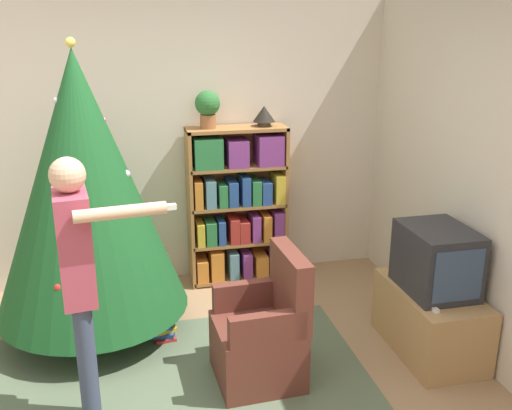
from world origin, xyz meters
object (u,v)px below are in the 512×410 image
(christmas_tree, at_px, (84,186))
(standing_person, at_px, (79,275))
(armchair, at_px, (263,336))
(television, at_px, (436,260))
(bookshelf, at_px, (238,206))
(table_lamp, at_px, (264,115))
(potted_plant, at_px, (208,106))

(christmas_tree, bearing_deg, standing_person, -89.03)
(armchair, bearing_deg, television, 89.89)
(bookshelf, height_order, table_lamp, table_lamp)
(standing_person, bearing_deg, potted_plant, 144.31)
(christmas_tree, distance_m, armchair, 1.70)
(christmas_tree, bearing_deg, table_lamp, 25.04)
(television, height_order, standing_person, standing_person)
(television, height_order, potted_plant, potted_plant)
(television, distance_m, table_lamp, 1.98)
(television, bearing_deg, bookshelf, 126.40)
(christmas_tree, bearing_deg, television, -19.14)
(christmas_tree, distance_m, standing_person, 1.16)
(television, bearing_deg, potted_plant, 131.85)
(armchair, xyz_separation_m, potted_plant, (-0.11, 1.62, 1.33))
(television, bearing_deg, armchair, -177.35)
(television, xyz_separation_m, standing_person, (-2.41, -0.30, 0.26))
(television, relative_size, potted_plant, 1.75)
(christmas_tree, height_order, table_lamp, christmas_tree)
(armchair, height_order, standing_person, standing_person)
(bookshelf, relative_size, television, 2.54)
(christmas_tree, relative_size, standing_person, 1.35)
(standing_person, relative_size, table_lamp, 8.38)
(television, height_order, armchair, television)
(armchair, relative_size, table_lamp, 4.60)
(bookshelf, relative_size, potted_plant, 4.45)
(bookshelf, height_order, television, bookshelf)
(standing_person, height_order, potted_plant, potted_plant)
(christmas_tree, height_order, armchair, christmas_tree)
(potted_plant, bearing_deg, television, -48.15)
(armchair, height_order, potted_plant, potted_plant)
(standing_person, bearing_deg, table_lamp, 133.67)
(bookshelf, height_order, armchair, bookshelf)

